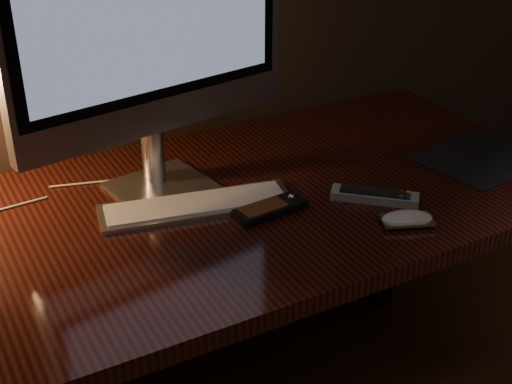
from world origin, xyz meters
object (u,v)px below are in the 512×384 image
monitor (150,14)px  tv_remote (375,196)px  media_remote (270,209)px  desk (207,239)px  mouse (407,220)px  keyboard (196,205)px

monitor → tv_remote: monitor is taller
tv_remote → media_remote: bearing=-152.8°
desk → monitor: monitor is taller
desk → monitor: (-0.08, 0.05, 0.52)m
monitor → tv_remote: (0.39, -0.27, -0.38)m
media_remote → tv_remote: (0.23, -0.06, -0.00)m
monitor → media_remote: monitor is taller
mouse → media_remote: bearing=163.6°
keyboard → mouse: 0.44m
media_remote → tv_remote: size_ratio=0.95×
monitor → desk: bearing=-39.8°
mouse → tv_remote: 0.11m
media_remote → monitor: bearing=122.6°
desk → keyboard: 0.16m
desk → mouse: (0.30, -0.33, 0.14)m
monitor → keyboard: (0.03, -0.11, -0.38)m
tv_remote → desk: bearing=-173.6°
desk → keyboard: keyboard is taller
desk → mouse: bearing=-48.1°
desk → keyboard: (-0.05, -0.06, 0.14)m
desk → keyboard: bearing=-128.4°
keyboard → mouse: mouse is taller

